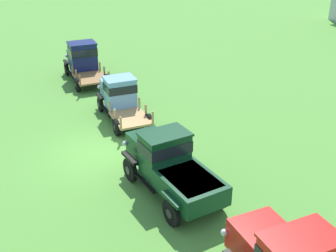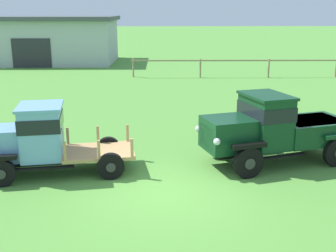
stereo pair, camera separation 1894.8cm
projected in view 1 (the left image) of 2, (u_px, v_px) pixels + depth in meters
ground_plane at (99, 153)px, 17.84m from camera, size 240.00×240.00×0.00m
vintage_truck_foreground_near at (83, 60)px, 25.99m from camera, size 5.15×2.62×2.30m
vintage_truck_second_in_line at (119, 95)px, 20.89m from camera, size 4.81×2.35×2.06m
vintage_truck_midrow_center at (170, 164)px, 14.84m from camera, size 5.05×3.14×2.20m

